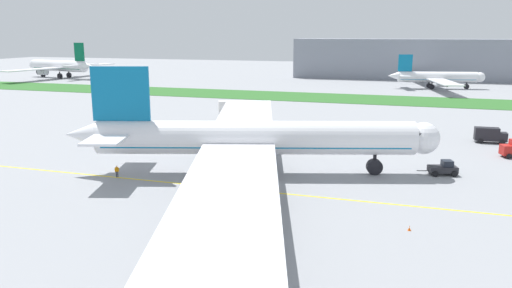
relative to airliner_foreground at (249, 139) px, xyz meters
name	(u,v)px	position (x,y,z in m)	size (l,w,h in m)	color
ground_plane	(261,186)	(3.43, -5.18, -5.47)	(600.00, 600.00, 0.00)	gray
apron_taxi_line	(256,191)	(3.43, -7.67, -5.46)	(280.00, 0.36, 0.01)	yellow
grass_median_strip	(350,99)	(3.43, 93.05, -5.42)	(320.00, 24.00, 0.10)	#2D6628
airliner_foreground	(249,139)	(0.00, 0.00, 0.00)	(54.16, 88.89, 16.09)	white
pushback_tug	(443,168)	(27.90, 8.29, -4.45)	(5.95, 3.44, 2.22)	#26262B
ground_crew_wingwalker_port	(251,164)	(-0.31, 1.71, -4.41)	(0.61, 0.27, 1.74)	black
ground_crew_marshaller_front	(117,170)	(-18.07, -7.56, -4.40)	(0.53, 0.47, 1.75)	black
traffic_cone_near_nose	(409,228)	(23.40, -15.84, -5.18)	(0.36, 0.36, 0.58)	#F2590C
service_truck_baggage_loader	(228,107)	(-23.73, 53.83, -3.76)	(5.62, 4.40, 3.24)	white
service_truck_fuel_bowser	(490,135)	(37.52, 34.75, -3.89)	(5.91, 2.58, 2.95)	black
parked_airliner_far_left	(61,66)	(-134.93, 128.32, 0.07)	(40.03, 61.77, 16.36)	white
parked_airliner_far_centre	(436,77)	(30.68, 132.45, -1.13)	(35.46, 56.14, 12.80)	white
terminal_building	(404,59)	(17.78, 171.82, 3.53)	(98.67, 20.00, 18.00)	gray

